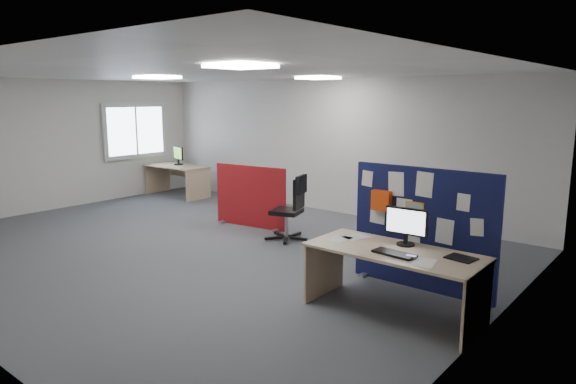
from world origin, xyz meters
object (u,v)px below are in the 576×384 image
Objects in this scene: main_desk at (396,264)px; monitor_main at (406,225)px; monitor_second at (178,155)px; office_chair at (293,204)px; navy_divider at (421,229)px; red_divider at (250,197)px; second_desk at (178,173)px.

main_desk is 3.90× the size of monitor_main.
office_chair is at bearing -1.22° from monitor_second.
monitor_main is (0.01, 0.20, 0.40)m from main_desk.
navy_divider is 3.85m from red_divider.
office_chair reaches higher than second_desk.
red_divider is (-3.85, 1.79, -0.02)m from main_desk.
navy_divider is 2.66m from office_chair.
navy_divider is at bearing -0.65° from monitor_second.
navy_divider is 3.88× the size of monitor_second.
second_desk is 1.47× the size of office_chair.
monitor_main reaches higher than office_chair.
monitor_main reaches higher than second_desk.
red_divider is at bearing 166.09° from navy_divider.
navy_divider is 7.50m from monitor_second.
second_desk is 3.35× the size of monitor_second.
red_divider is at bearing 155.11° from main_desk.
navy_divider is 0.71m from monitor_main.
office_chair is (1.17, -0.23, 0.06)m from red_divider.
navy_divider is at bearing -21.52° from red_divider.
second_desk is (-3.41, 1.10, 0.00)m from red_divider.
office_chair is at bearing 149.89° from main_desk.
monitor_second is (-7.32, 2.95, 0.40)m from main_desk.
main_desk is 1.75× the size of office_chair.
monitor_second reaches higher than monitor_main.
office_chair is (4.58, -1.33, 0.06)m from second_desk.
main_desk is 7.81m from second_desk.
second_desk is 4.77m from office_chair.
navy_divider is at bearing 97.05° from monitor_main.
monitor_second is at bearing 158.06° from main_desk.
monitor_main is 4.20m from red_divider.
red_divider is (-3.73, 0.92, -0.21)m from navy_divider.
monitor_second reaches higher than second_desk.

